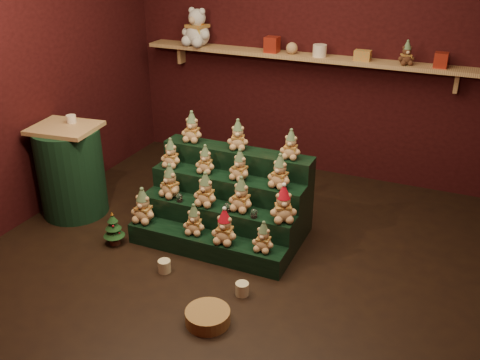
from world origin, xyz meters
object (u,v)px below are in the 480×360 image
at_px(riser_tier_front, 206,245).
at_px(side_table, 71,171).
at_px(wicker_basket, 208,317).
at_px(brown_bear, 407,53).
at_px(snow_globe_a, 179,197).
at_px(snow_globe_b, 227,208).
at_px(mug_left, 164,266).
at_px(mini_christmas_tree, 114,228).
at_px(snow_globe_c, 254,213).
at_px(mug_right, 242,289).
at_px(white_bear, 197,22).

distance_m(riser_tier_front, side_table, 1.55).
height_order(wicker_basket, brown_bear, brown_bear).
height_order(snow_globe_a, snow_globe_b, same).
bearing_deg(mug_left, mini_christmas_tree, 163.26).
xyz_separation_m(snow_globe_c, mug_left, (-0.56, -0.52, -0.35)).
bearing_deg(snow_globe_a, snow_globe_b, 0.00).
height_order(mug_right, brown_bear, brown_bear).
relative_size(snow_globe_a, mug_left, 0.74).
relative_size(snow_globe_b, mug_right, 0.75).
distance_m(mug_left, white_bear, 2.87).
distance_m(riser_tier_front, mug_left, 0.41).
height_order(snow_globe_a, side_table, side_table).
bearing_deg(snow_globe_b, mug_left, -121.25).
xyz_separation_m(mug_left, brown_bear, (1.39, 2.28, 1.38)).
height_order(mini_christmas_tree, wicker_basket, mini_christmas_tree).
height_order(snow_globe_b, side_table, side_table).
height_order(snow_globe_b, mug_right, snow_globe_b).
bearing_deg(snow_globe_c, mug_left, -137.21).
bearing_deg(side_table, riser_tier_front, -13.15).
distance_m(snow_globe_b, snow_globe_c, 0.25).
distance_m(snow_globe_c, wicker_basket, 0.99).
xyz_separation_m(mug_left, white_bear, (-0.86, 2.28, 1.52)).
bearing_deg(wicker_basket, brown_bear, 73.62).
xyz_separation_m(snow_globe_b, mug_left, (-0.31, -0.52, -0.35)).
bearing_deg(mug_left, snow_globe_b, 58.75).
bearing_deg(mug_right, brown_bear, 73.16).
bearing_deg(riser_tier_front, snow_globe_b, 51.61).
xyz_separation_m(white_bear, brown_bear, (2.24, 0.00, -0.14)).
xyz_separation_m(snow_globe_b, snow_globe_c, (0.25, 0.00, 0.00)).
bearing_deg(white_bear, snow_globe_c, -39.73).
height_order(mug_left, white_bear, white_bear).
relative_size(mug_left, white_bear, 0.20).
relative_size(riser_tier_front, mug_right, 13.77).
distance_m(snow_globe_b, mini_christmas_tree, 1.02).
bearing_deg(snow_globe_b, riser_tier_front, -128.39).
xyz_separation_m(snow_globe_a, white_bear, (-0.72, 1.76, 1.18)).
xyz_separation_m(mug_left, wicker_basket, (0.60, -0.41, -0.00)).
xyz_separation_m(snow_globe_a, snow_globe_b, (0.45, 0.00, 0.00)).
bearing_deg(riser_tier_front, side_table, 173.77).
distance_m(snow_globe_a, brown_bear, 2.55).
bearing_deg(white_bear, snow_globe_a, -56.36).
bearing_deg(snow_globe_a, white_bear, 112.20).
distance_m(snow_globe_c, mini_christmas_tree, 1.25).
relative_size(riser_tier_front, snow_globe_b, 18.35).
bearing_deg(mini_christmas_tree, side_table, 154.15).
bearing_deg(riser_tier_front, white_bear, 118.54).
xyz_separation_m(riser_tier_front, side_table, (-1.50, 0.16, 0.35)).
bearing_deg(mini_christmas_tree, mug_right, -8.92).
distance_m(mini_christmas_tree, brown_bear, 3.16).
distance_m(side_table, mug_left, 1.46).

